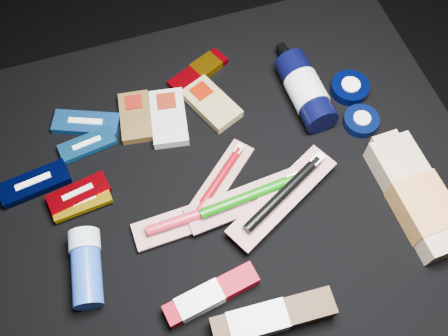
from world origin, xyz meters
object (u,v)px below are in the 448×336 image
object	(u,v)px
lotion_bottle	(306,90)
bodywash_bottle	(417,198)
toothpaste_carton_red	(207,297)
deodorant_stick	(86,267)

from	to	relation	value
lotion_bottle	bodywash_bottle	bearing A→B (deg)	-70.77
toothpaste_carton_red	lotion_bottle	bearing A→B (deg)	37.28
lotion_bottle	bodywash_bottle	size ratio (longest dim) A/B	0.86
deodorant_stick	toothpaste_carton_red	xyz separation A→B (m)	(0.18, -0.11, -0.01)
lotion_bottle	toothpaste_carton_red	bearing A→B (deg)	-134.99
bodywash_bottle	deodorant_stick	xyz separation A→B (m)	(-0.59, 0.06, 0.00)
deodorant_stick	toothpaste_carton_red	size ratio (longest dim) A/B	0.80
bodywash_bottle	toothpaste_carton_red	distance (m)	0.42
bodywash_bottle	toothpaste_carton_red	bearing A→B (deg)	-175.03
bodywash_bottle	toothpaste_carton_red	size ratio (longest dim) A/B	1.48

